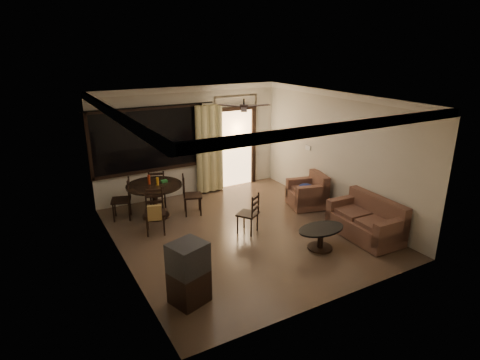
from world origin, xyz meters
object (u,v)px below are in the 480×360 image
tv_cabinet (189,273)px  side_chair (248,221)px  coffee_table (321,235)px  dining_chair_north (158,195)px  sofa (367,222)px  dining_chair_west (122,207)px  armchair (309,193)px  dining_table (155,191)px  dining_chair_south (155,219)px  dining_chair_east (192,202)px

tv_cabinet → side_chair: bearing=20.6°
tv_cabinet → coffee_table: bearing=-12.0°
dining_chair_north → sofa: 4.91m
dining_chair_west → tv_cabinet: (0.11, -3.63, 0.22)m
side_chair → sofa: bearing=111.7°
armchair → coffee_table: size_ratio=1.00×
tv_cabinet → armchair: tv_cabinet is taller
dining_table → tv_cabinet: 3.42m
dining_chair_north → coffee_table: dining_chair_north is taller
dining_chair_west → dining_chair_south: (0.42, -1.08, 0.02)m
dining_chair_west → armchair: dining_chair_west is taller
armchair → sofa: bearing=-74.5°
coffee_table → dining_chair_south: bearing=138.8°
tv_cabinet → sofa: size_ratio=0.64×
dining_chair_west → coffee_table: (2.98, -3.32, 0.01)m
armchair → side_chair: 2.08m
dining_table → armchair: bearing=-20.0°
sofa → armchair: size_ratio=1.58×
sofa → armchair: 1.87m
dining_chair_north → sofa: bearing=149.2°
dining_table → dining_chair_west: dining_table is taller
dining_chair_south → coffee_table: 3.40m
dining_chair_north → side_chair: 2.62m
dining_chair_north → side_chair: dining_chair_north is taller
sofa → coffee_table: bearing=178.9°
armchair → coffee_table: bearing=-107.4°
dining_chair_south → side_chair: dining_chair_south is taller
dining_chair_north → sofa: (3.21, -3.71, 0.04)m
dining_chair_east → coffee_table: size_ratio=0.96×
dining_table → sofa: dining_table is taller
dining_chair_east → armchair: bearing=-92.1°
coffee_table → side_chair: size_ratio=1.13×
dining_table → coffee_table: size_ratio=1.26×
sofa → armchair: sofa is taller
sofa → coffee_table: size_ratio=1.57×
dining_table → tv_cabinet: bearing=-99.8°
dining_table → dining_chair_north: (0.25, 0.58, -0.33)m
coffee_table → side_chair: side_chair is taller
dining_chair_north → coffee_table: (2.05, -3.64, 0.01)m
dining_chair_north → side_chair: (1.18, -2.33, -0.02)m
dining_table → dining_chair_east: (0.79, -0.26, -0.33)m
tv_cabinet → dining_chair_south: bearing=64.8°
dining_chair_west → dining_chair_north: size_ratio=1.00×
dining_chair_east → coffee_table: dining_chair_east is taller
dining_chair_west → side_chair: bearing=64.8°
dining_table → coffee_table: (2.29, -3.05, -0.33)m
dining_chair_west → side_chair: size_ratio=1.08×
tv_cabinet → coffee_table: size_ratio=1.01×
dining_table → dining_chair_south: dining_table is taller
dining_chair_west → dining_chair_north: (0.94, 0.32, 0.00)m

